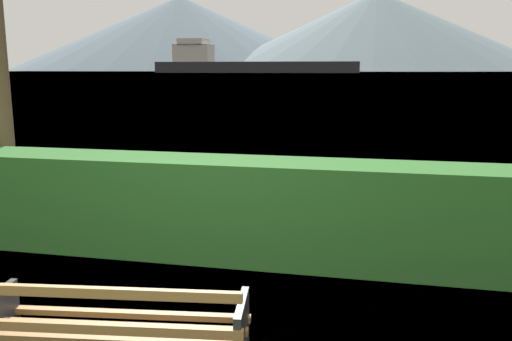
# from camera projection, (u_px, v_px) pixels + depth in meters

# --- Properties ---
(water_surface) EXTENTS (620.00, 620.00, 0.00)m
(water_surface) POSITION_uv_depth(u_px,v_px,m) (373.00, 73.00, 299.99)
(water_surface) COLOR #7A99A8
(water_surface) RESTS_ON ground_plane
(park_bench) EXTENTS (1.85, 0.79, 0.87)m
(park_bench) POSITION_uv_depth(u_px,v_px,m) (115.00, 334.00, 3.62)
(park_bench) COLOR #A0703F
(park_bench) RESTS_ON ground_plane
(hedge_row) EXTENTS (9.84, 0.81, 1.16)m
(hedge_row) POSITION_uv_depth(u_px,v_px,m) (225.00, 208.00, 6.28)
(hedge_row) COLOR #2D6B28
(hedge_row) RESTS_ON ground_plane
(cargo_ship_large) EXTENTS (107.88, 18.24, 17.81)m
(cargo_ship_large) POSITION_uv_depth(u_px,v_px,m) (241.00, 63.00, 284.93)
(cargo_ship_large) COLOR #232328
(cargo_ship_large) RESTS_ON water_surface
(distant_hills) EXTENTS (753.49, 400.67, 84.94)m
(distant_hills) POSITION_uv_depth(u_px,v_px,m) (296.00, 34.00, 579.14)
(distant_hills) COLOR slate
(distant_hills) RESTS_ON ground_plane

